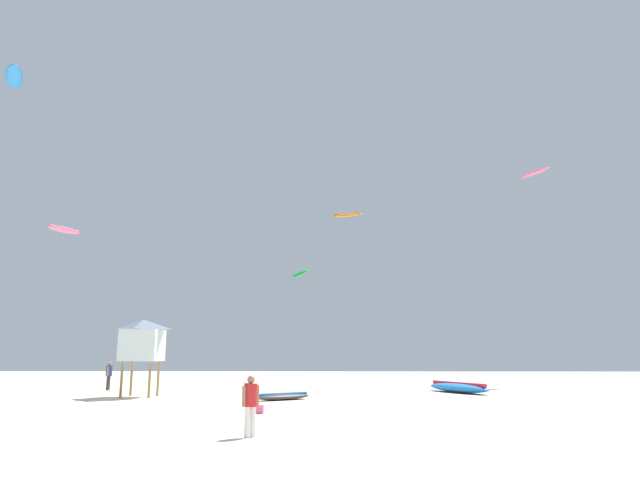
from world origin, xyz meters
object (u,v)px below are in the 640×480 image
object	(u,v)px
kite_aloft_1	(535,173)
kite_aloft_4	(347,215)
kite_grounded_mid	(458,388)
lifeguard_tower	(143,340)
cooler_box	(256,409)
kite_aloft_2	(14,77)
person_foreground	(251,401)
kite_grounded_near	(282,396)
kite_aloft_3	(300,274)
kite_aloft_0	(64,230)
person_midground	(109,374)

from	to	relation	value
kite_aloft_1	kite_aloft_4	size ratio (longest dim) A/B	1.28
kite_grounded_mid	lifeguard_tower	xyz separation A→B (m)	(-17.97, -3.68, 2.76)
lifeguard_tower	cooler_box	size ratio (longest dim) A/B	7.41
kite_aloft_2	cooler_box	bearing A→B (deg)	-29.48
person_foreground	kite_aloft_1	world-z (taller)	kite_aloft_1
kite_grounded_near	kite_aloft_3	bearing A→B (deg)	90.78
lifeguard_tower	kite_aloft_1	size ratio (longest dim) A/B	1.30
cooler_box	kite_aloft_0	bearing A→B (deg)	130.47
cooler_box	kite_grounded_mid	bearing A→B (deg)	48.41
person_midground	kite_aloft_0	size ratio (longest dim) A/B	0.54
kite_grounded_near	lifeguard_tower	world-z (taller)	lifeguard_tower
cooler_box	kite_aloft_0	size ratio (longest dim) A/B	0.17
kite_grounded_near	kite_aloft_3	xyz separation A→B (m)	(-0.26, 19.34, 8.94)
person_midground	kite_aloft_3	distance (m)	18.59
kite_aloft_3	kite_aloft_1	bearing A→B (deg)	-7.96
kite_grounded_near	kite_aloft_1	xyz separation A→B (m)	(19.76, 16.54, 17.11)
kite_aloft_1	kite_aloft_3	xyz separation A→B (m)	(-20.02, 2.80, -8.18)
kite_aloft_1	kite_aloft_3	size ratio (longest dim) A/B	0.96
person_foreground	lifeguard_tower	xyz separation A→B (m)	(-8.09, 14.49, 2.05)
kite_aloft_2	kite_aloft_4	size ratio (longest dim) A/B	1.44
kite_aloft_0	kite_aloft_4	bearing A→B (deg)	-5.68
lifeguard_tower	person_foreground	bearing A→B (deg)	-60.83
kite_aloft_3	cooler_box	bearing A→B (deg)	-90.45
lifeguard_tower	kite_aloft_2	world-z (taller)	kite_aloft_2
kite_aloft_2	person_midground	bearing A→B (deg)	31.77
kite_aloft_3	lifeguard_tower	bearing A→B (deg)	-113.55
kite_aloft_2	kite_aloft_3	bearing A→B (deg)	42.36
kite_grounded_mid	kite_aloft_3	distance (m)	19.39
person_midground	kite_aloft_1	bearing A→B (deg)	-164.27
lifeguard_tower	cooler_box	bearing A→B (deg)	-47.76
lifeguard_tower	cooler_box	distance (m)	11.43
kite_aloft_1	cooler_box	bearing A→B (deg)	-131.44
kite_grounded_mid	lifeguard_tower	bearing A→B (deg)	-168.42
person_foreground	kite_grounded_mid	size ratio (longest dim) A/B	0.33
kite_aloft_2	kite_aloft_4	world-z (taller)	kite_aloft_2
kite_aloft_3	kite_aloft_4	bearing A→B (deg)	-50.94
kite_aloft_3	kite_grounded_mid	bearing A→B (deg)	-53.24
lifeguard_tower	kite_aloft_2	size ratio (longest dim) A/B	1.15
lifeguard_tower	kite_aloft_3	size ratio (longest dim) A/B	1.25
kite_grounded_mid	kite_aloft_0	bearing A→B (deg)	159.64
kite_aloft_0	kite_aloft_1	xyz separation A→B (m)	(39.93, -0.19, 4.73)
kite_aloft_3	kite_grounded_near	bearing A→B (deg)	-89.22
cooler_box	person_midground	bearing A→B (deg)	129.81
kite_grounded_near	cooler_box	size ratio (longest dim) A/B	5.50
person_midground	cooler_box	bearing A→B (deg)	128.90
kite_aloft_2	kite_aloft_0	bearing A→B (deg)	100.30
lifeguard_tower	kite_aloft_2	bearing A→B (deg)	170.89
cooler_box	kite_aloft_3	size ratio (longest dim) A/B	0.17
kite_aloft_0	kite_aloft_1	world-z (taller)	kite_aloft_1
kite_grounded_mid	kite_aloft_0	xyz separation A→B (m)	(-30.24, 11.22, 12.27)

